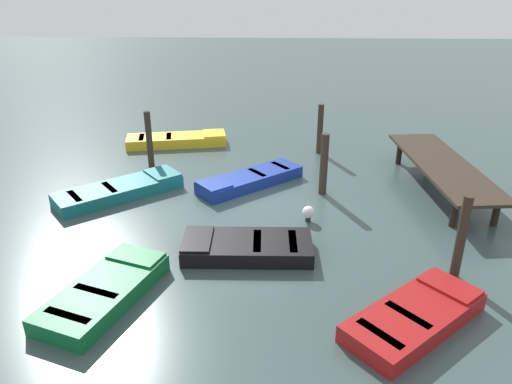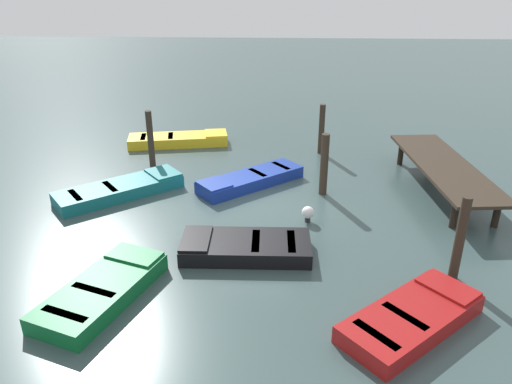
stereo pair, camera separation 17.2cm
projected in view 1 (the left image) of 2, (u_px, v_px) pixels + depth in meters
ground_plane at (256, 202)px, 15.74m from camera, size 80.00×80.00×0.00m
dock_segment at (443, 167)px, 16.23m from camera, size 6.37×2.27×0.95m
rowboat_black at (246, 247)px, 12.81m from camera, size 1.53×3.35×0.46m
rowboat_blue at (250, 179)px, 16.86m from camera, size 3.29×3.63×0.46m
rowboat_yellow at (177, 140)px, 20.72m from camera, size 1.89×4.21×0.46m
rowboat_teal at (120, 190)px, 16.08m from camera, size 3.54×3.96×0.46m
rowboat_red at (415, 316)px, 10.25m from camera, size 3.16×3.36×0.46m
rowboat_green at (105, 291)px, 11.06m from camera, size 3.53×2.44×0.46m
mooring_piling_near_left at (320, 129)px, 19.51m from camera, size 0.23×0.23×1.98m
mooring_piling_far_left at (461, 238)px, 11.51m from camera, size 0.23×0.23×2.14m
mooring_piling_far_right at (324, 164)px, 15.92m from camera, size 0.26×0.26×2.05m
mooring_piling_mid_right at (149, 140)px, 18.08m from camera, size 0.23×0.23×2.12m
marker_buoy at (308, 213)px, 14.43m from camera, size 0.36×0.36×0.48m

